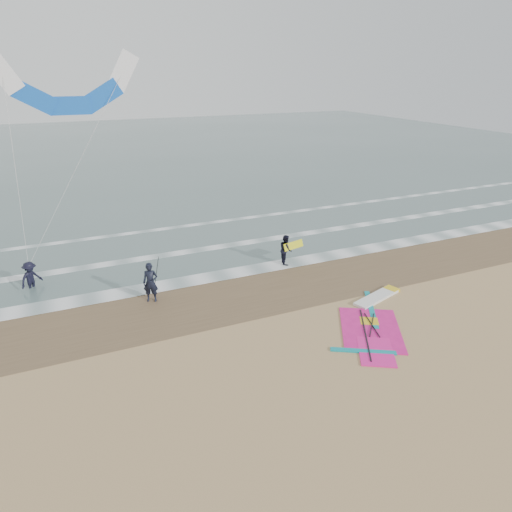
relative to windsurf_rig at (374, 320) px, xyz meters
name	(u,v)px	position (x,y,z in m)	size (l,w,h in m)	color
ground	(323,359)	(-3.33, -1.46, -0.04)	(120.00, 120.00, 0.00)	tan
sea_water	(121,152)	(-3.33, 46.54, -0.02)	(120.00, 80.00, 0.02)	#47605E
wet_sand_band	(256,290)	(-3.33, 4.54, -0.03)	(120.00, 5.00, 0.01)	brown
foam_waterline	(224,257)	(-3.33, 8.99, -0.01)	(120.00, 9.15, 0.02)	white
windsurf_rig	(374,320)	(0.00, 0.00, 0.00)	(5.64, 5.34, 0.14)	white
person_standing	(151,283)	(-8.04, 5.46, 0.88)	(0.67, 0.44, 1.83)	black
person_walking	(286,250)	(-0.61, 6.83, 0.77)	(0.78, 0.61, 1.61)	black
person_wading	(30,272)	(-12.98, 9.05, 0.81)	(1.09, 0.63, 1.69)	black
held_pole	(156,273)	(-7.74, 5.46, 1.30)	(0.17, 0.86, 1.82)	black
carried_kiteboard	(293,245)	(-0.21, 6.73, 0.98)	(1.30, 0.51, 0.39)	yellow
surf_kite	(68,89)	(-10.04, 11.07, 8.76)	(6.82, 2.12, 9.45)	white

